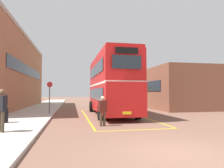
# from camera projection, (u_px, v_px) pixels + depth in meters

# --- Properties ---
(ground_plane) EXTENTS (135.60, 135.60, 0.00)m
(ground_plane) POSITION_uv_depth(u_px,v_px,m) (104.00, 111.00, 20.32)
(ground_plane) COLOR brown
(sidewalk_left) EXTENTS (4.00, 57.60, 0.14)m
(sidewalk_left) POSITION_uv_depth(u_px,v_px,m) (38.00, 109.00, 21.44)
(sidewalk_left) COLOR #B2ADA3
(sidewalk_left) RESTS_ON ground
(brick_building_left) EXTENTS (5.29, 22.18, 8.22)m
(brick_building_left) POSITION_uv_depth(u_px,v_px,m) (4.00, 72.00, 23.59)
(brick_building_left) COLOR #9E6647
(brick_building_left) RESTS_ON ground
(depot_building_right) EXTENTS (6.48, 14.57, 4.58)m
(depot_building_right) POSITION_uv_depth(u_px,v_px,m) (166.00, 89.00, 26.51)
(depot_building_right) COLOR brown
(depot_building_right) RESTS_ON ground
(double_decker_bus) EXTENTS (2.89, 10.07, 4.75)m
(double_decker_bus) POSITION_uv_depth(u_px,v_px,m) (111.00, 84.00, 16.99)
(double_decker_bus) COLOR black
(double_decker_bus) RESTS_ON ground
(single_deck_bus) EXTENTS (2.90, 10.09, 3.02)m
(single_deck_bus) POSITION_uv_depth(u_px,v_px,m) (114.00, 94.00, 34.34)
(single_deck_bus) COLOR black
(single_deck_bus) RESTS_ON ground
(pedestrian_boarding) EXTENTS (0.52, 0.37, 1.62)m
(pedestrian_boarding) POSITION_uv_depth(u_px,v_px,m) (103.00, 109.00, 11.23)
(pedestrian_boarding) COLOR #473828
(pedestrian_boarding) RESTS_ON ground
(pedestrian_waiting_near) EXTENTS (0.54, 0.49, 1.81)m
(pedestrian_waiting_near) POSITION_uv_depth(u_px,v_px,m) (1.00, 107.00, 8.79)
(pedestrian_waiting_near) COLOR #473828
(pedestrian_waiting_near) RESTS_ON sidewalk_left
(litter_bin) EXTENTS (0.47, 0.47, 0.88)m
(litter_bin) POSITION_uv_depth(u_px,v_px,m) (4.00, 115.00, 11.53)
(litter_bin) COLOR black
(litter_bin) RESTS_ON sidewalk_left
(bus_stop_sign) EXTENTS (0.44, 0.09, 2.55)m
(bus_stop_sign) POSITION_uv_depth(u_px,v_px,m) (50.00, 94.00, 16.76)
(bus_stop_sign) COLOR #4C4C51
(bus_stop_sign) RESTS_ON sidewalk_left
(bay_marking_yellow) EXTENTS (4.27, 12.06, 0.01)m
(bay_marking_yellow) POSITION_uv_depth(u_px,v_px,m) (116.00, 118.00, 15.03)
(bay_marking_yellow) COLOR gold
(bay_marking_yellow) RESTS_ON ground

